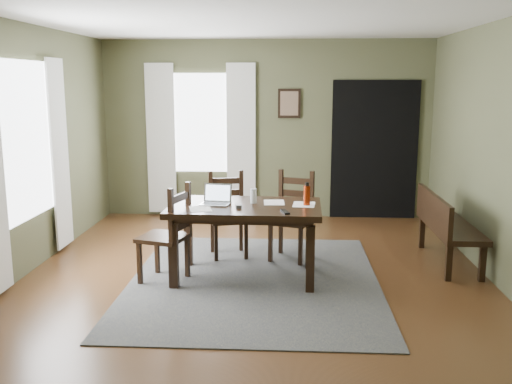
# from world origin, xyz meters

# --- Properties ---
(ground) EXTENTS (5.00, 6.00, 0.01)m
(ground) POSITION_xyz_m (0.00, 0.00, -0.01)
(ground) COLOR #492C16
(room_shell) EXTENTS (5.02, 6.02, 2.71)m
(room_shell) POSITION_xyz_m (0.00, 0.00, 1.80)
(room_shell) COLOR #4F5235
(room_shell) RESTS_ON ground
(rug) EXTENTS (2.60, 3.20, 0.01)m
(rug) POSITION_xyz_m (0.00, 0.00, 0.01)
(rug) COLOR #3D3D3D
(rug) RESTS_ON ground
(dining_table) EXTENTS (1.61, 0.99, 0.79)m
(dining_table) POSITION_xyz_m (-0.10, 0.08, 0.70)
(dining_table) COLOR black
(dining_table) RESTS_ON rug
(chair_end) EXTENTS (0.56, 0.56, 1.03)m
(chair_end) POSITION_xyz_m (-0.90, -0.07, 0.51)
(chair_end) COLOR black
(chair_end) RESTS_ON rug
(chair_back_left) EXTENTS (0.54, 0.54, 1.00)m
(chair_back_left) POSITION_xyz_m (-0.37, 0.89, 0.49)
(chair_back_left) COLOR black
(chair_back_left) RESTS_ON rug
(chair_back_right) EXTENTS (0.57, 0.57, 1.03)m
(chair_back_right) POSITION_xyz_m (0.40, 0.81, 0.51)
(chair_back_right) COLOR black
(chair_back_right) RESTS_ON rug
(bench) EXTENTS (0.46, 1.44, 0.81)m
(bench) POSITION_xyz_m (2.15, 0.74, 0.48)
(bench) COLOR black
(bench) RESTS_ON ground
(laptop) EXTENTS (0.33, 0.28, 0.21)m
(laptop) POSITION_xyz_m (-0.41, 0.12, 0.86)
(laptop) COLOR #B7B7BC
(laptop) RESTS_ON dining_table
(computer_mouse) EXTENTS (0.07, 0.11, 0.03)m
(computer_mouse) POSITION_xyz_m (-0.16, -0.06, 0.82)
(computer_mouse) COLOR #3F3F42
(computer_mouse) RESTS_ON dining_table
(tv_remote) EXTENTS (0.10, 0.19, 0.02)m
(tv_remote) POSITION_xyz_m (0.32, -0.26, 0.81)
(tv_remote) COLOR black
(tv_remote) RESTS_ON dining_table
(drinking_glass) EXTENTS (0.07, 0.07, 0.16)m
(drinking_glass) POSITION_xyz_m (-0.02, 0.18, 0.88)
(drinking_glass) COLOR silver
(drinking_glass) RESTS_ON dining_table
(water_bottle) EXTENTS (0.09, 0.09, 0.24)m
(water_bottle) POSITION_xyz_m (0.54, 0.10, 0.91)
(water_bottle) COLOR #A02A0C
(water_bottle) RESTS_ON dining_table
(paper_a) EXTENTS (0.28, 0.32, 0.00)m
(paper_a) POSITION_xyz_m (-0.54, -0.14, 0.80)
(paper_a) COLOR white
(paper_a) RESTS_ON dining_table
(paper_c) EXTENTS (0.23, 0.29, 0.00)m
(paper_c) POSITION_xyz_m (0.20, 0.22, 0.80)
(paper_c) COLOR white
(paper_c) RESTS_ON dining_table
(paper_d) EXTENTS (0.25, 0.31, 0.00)m
(paper_d) POSITION_xyz_m (0.51, 0.13, 0.80)
(paper_d) COLOR white
(paper_d) RESTS_ON dining_table
(window_left) EXTENTS (0.01, 1.30, 1.70)m
(window_left) POSITION_xyz_m (-2.47, 0.20, 1.45)
(window_left) COLOR white
(window_left) RESTS_ON ground
(window_back) EXTENTS (1.00, 0.01, 1.50)m
(window_back) POSITION_xyz_m (-1.00, 2.97, 1.45)
(window_back) COLOR white
(window_back) RESTS_ON ground
(curtain_left_far) EXTENTS (0.03, 0.48, 2.30)m
(curtain_left_far) POSITION_xyz_m (-2.44, 1.02, 1.20)
(curtain_left_far) COLOR silver
(curtain_left_far) RESTS_ON ground
(curtain_back_left) EXTENTS (0.44, 0.03, 2.30)m
(curtain_back_left) POSITION_xyz_m (-1.62, 2.94, 1.20)
(curtain_back_left) COLOR silver
(curtain_back_left) RESTS_ON ground
(curtain_back_right) EXTENTS (0.44, 0.03, 2.30)m
(curtain_back_right) POSITION_xyz_m (-0.38, 2.94, 1.20)
(curtain_back_right) COLOR silver
(curtain_back_right) RESTS_ON ground
(framed_picture) EXTENTS (0.34, 0.03, 0.44)m
(framed_picture) POSITION_xyz_m (0.35, 2.97, 1.75)
(framed_picture) COLOR black
(framed_picture) RESTS_ON ground
(doorway_back) EXTENTS (1.30, 0.03, 2.10)m
(doorway_back) POSITION_xyz_m (1.65, 2.97, 1.05)
(doorway_back) COLOR black
(doorway_back) RESTS_ON ground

